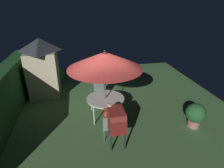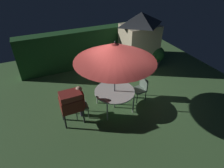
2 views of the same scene
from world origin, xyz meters
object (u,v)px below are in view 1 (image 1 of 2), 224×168
(patio_table, at_px, (105,99))
(chair_near_shed, at_px, (110,125))
(patio_umbrella, at_px, (105,60))
(chair_far_side, at_px, (100,91))
(person_in_red, at_px, (110,117))
(garden_shed, at_px, (43,67))
(potted_plant_by_shed, at_px, (195,114))
(bbq_grill, at_px, (116,120))
(potted_plant_by_grill, at_px, (57,75))

(patio_table, bearing_deg, chair_near_shed, 177.08)
(patio_umbrella, height_order, chair_far_side, patio_umbrella)
(chair_near_shed, relative_size, person_in_red, 0.71)
(garden_shed, height_order, potted_plant_by_shed, garden_shed)
(garden_shed, bearing_deg, chair_far_side, -118.16)
(bbq_grill, distance_m, person_in_red, 0.36)
(garden_shed, bearing_deg, patio_umbrella, -134.13)
(patio_umbrella, distance_m, person_in_red, 1.93)
(chair_near_shed, bearing_deg, garden_shed, 33.02)
(bbq_grill, xyz_separation_m, chair_far_side, (2.72, 0.17, -0.33))
(garden_shed, distance_m, person_in_red, 4.48)
(potted_plant_by_shed, height_order, potted_plant_by_grill, potted_plant_by_grill)
(patio_umbrella, height_order, potted_plant_by_grill, patio_umbrella)
(potted_plant_by_grill, bearing_deg, potted_plant_by_shed, -131.75)
(chair_near_shed, bearing_deg, chair_far_side, 0.45)
(person_in_red, bearing_deg, potted_plant_by_grill, 23.87)
(patio_umbrella, relative_size, chair_far_side, 2.95)
(patio_table, relative_size, bbq_grill, 1.19)
(patio_umbrella, height_order, bbq_grill, patio_umbrella)
(chair_near_shed, bearing_deg, patio_umbrella, -2.92)
(garden_shed, distance_m, potted_plant_by_grill, 1.16)
(chair_far_side, bearing_deg, garden_shed, 61.84)
(bbq_grill, bearing_deg, chair_near_shed, 31.74)
(patio_umbrella, distance_m, potted_plant_by_shed, 3.68)
(chair_far_side, bearing_deg, bbq_grill, -176.49)
(potted_plant_by_shed, relative_size, potted_plant_by_grill, 0.83)
(potted_plant_by_grill, relative_size, person_in_red, 0.86)
(potted_plant_by_shed, bearing_deg, person_in_red, 89.62)
(chair_far_side, xyz_separation_m, person_in_red, (-2.39, -0.02, 0.26))
(garden_shed, xyz_separation_m, bbq_grill, (-4.03, -2.61, -0.51))
(garden_shed, height_order, chair_near_shed, garden_shed)
(bbq_grill, bearing_deg, patio_umbrella, 2.88)
(chair_near_shed, height_order, chair_far_side, same)
(garden_shed, distance_m, potted_plant_by_shed, 6.71)
(chair_far_side, relative_size, potted_plant_by_grill, 0.83)
(patio_table, distance_m, chair_near_shed, 1.35)
(garden_shed, bearing_deg, person_in_red, -146.33)
(patio_umbrella, distance_m, chair_far_side, 2.08)
(chair_near_shed, distance_m, potted_plant_by_shed, 3.05)
(bbq_grill, bearing_deg, garden_shed, 32.95)
(potted_plant_by_grill, xyz_separation_m, person_in_red, (-4.46, -1.98, 0.15))
(bbq_grill, distance_m, chair_near_shed, 0.43)
(patio_table, bearing_deg, garden_shed, 45.87)
(chair_far_side, bearing_deg, potted_plant_by_grill, 43.33)
(patio_umbrella, height_order, person_in_red, patio_umbrella)
(patio_table, xyz_separation_m, patio_umbrella, (0.00, 0.00, 1.54))
(garden_shed, distance_m, chair_far_side, 2.89)
(patio_umbrella, bearing_deg, chair_far_side, 4.37)
(potted_plant_by_shed, height_order, person_in_red, person_in_red)
(patio_umbrella, height_order, potted_plant_by_shed, patio_umbrella)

